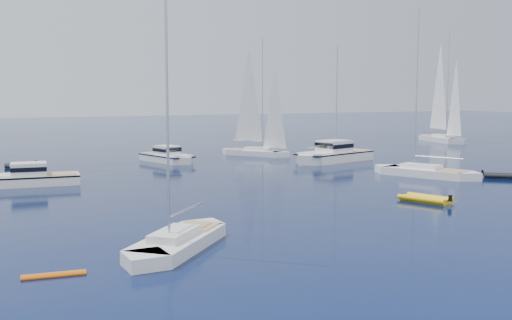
% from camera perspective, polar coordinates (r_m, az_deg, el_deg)
% --- Properties ---
extents(ground, '(400.00, 400.00, 0.00)m').
position_cam_1_polar(ground, '(33.96, 21.86, -7.93)').
color(ground, '#08194F').
rests_on(ground, ground).
extents(motor_cruiser_centre, '(10.16, 4.10, 2.59)m').
position_cam_1_polar(motor_cruiser_centre, '(57.32, -20.69, -2.26)').
color(motor_cruiser_centre, white).
rests_on(motor_cruiser_centre, ground).
extents(motor_cruiser_distant, '(12.99, 7.19, 3.26)m').
position_cam_1_polar(motor_cruiser_distant, '(73.07, 7.20, -0.16)').
color(motor_cruiser_distant, white).
rests_on(motor_cruiser_distant, ground).
extents(motor_cruiser_horizon, '(5.23, 9.91, 2.49)m').
position_cam_1_polar(motor_cruiser_horizon, '(72.91, -8.25, -0.19)').
color(motor_cruiser_horizon, silver).
rests_on(motor_cruiser_horizon, ground).
extents(sailboat_fore, '(9.05, 9.29, 15.13)m').
position_cam_1_polar(sailboat_fore, '(32.28, -7.33, -8.25)').
color(sailboat_fore, silver).
rests_on(sailboat_fore, ground).
extents(sailboat_mid_r, '(7.38, 11.90, 17.12)m').
position_cam_1_polar(sailboat_mid_r, '(61.89, 15.60, -1.49)').
color(sailboat_mid_r, white).
rests_on(sailboat_mid_r, ground).
extents(sailboat_centre, '(9.77, 2.71, 14.29)m').
position_cam_1_polar(sailboat_centre, '(73.01, 6.87, -0.16)').
color(sailboat_centre, white).
rests_on(sailboat_centre, ground).
extents(sailboat_sails_r, '(8.22, 10.58, 15.86)m').
position_cam_1_polar(sailboat_sails_r, '(79.95, -0.06, 0.43)').
color(sailboat_sails_r, white).
rests_on(sailboat_sails_r, ground).
extents(sailboat_sails_far, '(5.95, 13.58, 19.36)m').
position_cam_1_polar(sailboat_sails_far, '(107.82, 17.02, 1.65)').
color(sailboat_sails_far, silver).
rests_on(sailboat_sails_far, ground).
extents(tender_yellow, '(3.33, 4.45, 0.95)m').
position_cam_1_polar(tender_yellow, '(47.33, 15.60, -3.80)').
color(tender_yellow, yellow).
rests_on(tender_yellow, ground).
extents(tender_grey_near, '(3.65, 3.55, 0.95)m').
position_cam_1_polar(tender_grey_near, '(62.86, 21.94, -1.59)').
color(tender_grey_near, black).
rests_on(tender_grey_near, ground).
extents(tender_grey_far, '(3.45, 2.10, 0.95)m').
position_cam_1_polar(tender_grey_far, '(71.64, -21.28, -0.66)').
color(tender_grey_far, black).
rests_on(tender_grey_far, ground).
extents(kayak_orange, '(2.80, 0.89, 0.30)m').
position_cam_1_polar(kayak_orange, '(28.80, -18.44, -10.32)').
color(kayak_orange, '#C35209').
rests_on(kayak_orange, ground).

